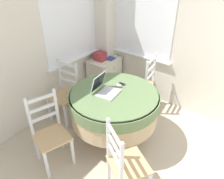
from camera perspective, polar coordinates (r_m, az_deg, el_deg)
corner_room_shell at (r=2.97m, az=5.47°, el=11.49°), size 4.27×5.04×2.55m
round_dining_table at (r=2.96m, az=0.56°, el=-3.82°), size 1.21×1.21×0.76m
laptop at (r=2.85m, az=-1.86°, el=0.15°), size 0.33×0.34×0.25m
computer_mouse at (r=2.99m, az=1.78°, el=1.09°), size 0.06×0.09×0.04m
cell_phone at (r=3.05m, az=2.55°, el=1.48°), size 0.06×0.11×0.01m
dining_chair_near_back_window at (r=3.49m, az=-12.16°, el=-1.08°), size 0.42×0.42×0.96m
dining_chair_near_right_window at (r=3.70m, az=7.94°, el=1.39°), size 0.43×0.42×0.96m
dining_chair_camera_near at (r=2.39m, az=3.38°, el=-18.94°), size 0.53×0.53×0.96m
dining_chair_left_flank at (r=2.81m, az=-15.84°, el=-11.00°), size 0.48×0.48×0.96m
corner_cabinet at (r=4.23m, az=-1.94°, el=3.91°), size 0.59×0.46×0.65m
storage_box at (r=4.02m, az=-3.11°, el=8.68°), size 0.16×0.19×0.15m
book_on_cabinet at (r=4.11m, az=-0.94°, el=8.28°), size 0.14×0.24×0.02m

